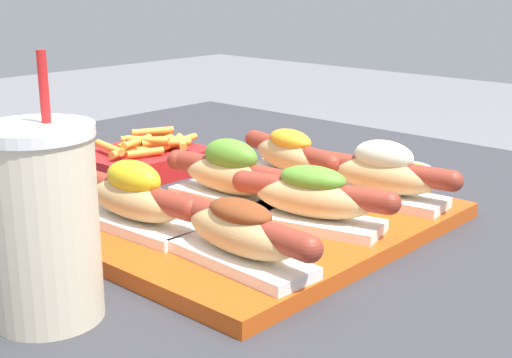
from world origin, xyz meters
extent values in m
cube|color=#CC4C14|center=(0.00, -0.14, 0.70)|extent=(0.43, 0.33, 0.02)
cube|color=white|center=(-0.13, -0.22, 0.72)|extent=(0.07, 0.16, 0.01)
ellipsoid|color=tan|center=(-0.13, -0.22, 0.75)|extent=(0.06, 0.14, 0.04)
cylinder|color=maroon|center=(-0.13, -0.22, 0.75)|extent=(0.04, 0.18, 0.03)
sphere|color=maroon|center=(-0.13, -0.31, 0.75)|extent=(0.03, 0.03, 0.03)
sphere|color=maroon|center=(-0.12, -0.13, 0.75)|extent=(0.03, 0.03, 0.03)
ellipsoid|color=brown|center=(-0.13, -0.22, 0.77)|extent=(0.04, 0.08, 0.02)
cube|color=white|center=(0.01, -0.20, 0.72)|extent=(0.10, 0.17, 0.01)
ellipsoid|color=tan|center=(0.01, -0.20, 0.75)|extent=(0.08, 0.15, 0.04)
cylinder|color=maroon|center=(0.01, -0.20, 0.75)|extent=(0.07, 0.18, 0.03)
sphere|color=maroon|center=(0.03, -0.29, 0.75)|extent=(0.03, 0.03, 0.03)
sphere|color=maroon|center=(-0.02, -0.12, 0.75)|extent=(0.03, 0.03, 0.03)
ellipsoid|color=#5B992D|center=(0.01, -0.20, 0.77)|extent=(0.06, 0.08, 0.03)
cube|color=white|center=(0.14, -0.21, 0.72)|extent=(0.08, 0.17, 0.01)
ellipsoid|color=tan|center=(0.14, -0.21, 0.75)|extent=(0.07, 0.15, 0.04)
cylinder|color=maroon|center=(0.14, -0.21, 0.75)|extent=(0.05, 0.18, 0.03)
sphere|color=maroon|center=(0.15, -0.30, 0.75)|extent=(0.03, 0.03, 0.03)
sphere|color=maroon|center=(0.13, -0.12, 0.75)|extent=(0.03, 0.03, 0.03)
ellipsoid|color=silver|center=(0.14, -0.21, 0.77)|extent=(0.05, 0.08, 0.04)
cube|color=white|center=(-0.13, -0.06, 0.72)|extent=(0.07, 0.16, 0.01)
ellipsoid|color=tan|center=(-0.13, -0.06, 0.75)|extent=(0.05, 0.14, 0.04)
cylinder|color=maroon|center=(-0.13, -0.06, 0.75)|extent=(0.03, 0.18, 0.03)
sphere|color=maroon|center=(-0.13, -0.15, 0.75)|extent=(0.03, 0.03, 0.03)
sphere|color=maroon|center=(-0.13, 0.03, 0.75)|extent=(0.03, 0.03, 0.03)
ellipsoid|color=yellow|center=(-0.13, -0.06, 0.77)|extent=(0.04, 0.08, 0.04)
cube|color=white|center=(0.01, -0.07, 0.72)|extent=(0.07, 0.16, 0.01)
ellipsoid|color=tan|center=(0.01, -0.07, 0.75)|extent=(0.06, 0.14, 0.04)
cylinder|color=maroon|center=(0.01, -0.07, 0.75)|extent=(0.04, 0.18, 0.03)
sphere|color=maroon|center=(0.02, -0.16, 0.75)|extent=(0.03, 0.03, 0.03)
sphere|color=maroon|center=(0.00, 0.02, 0.75)|extent=(0.03, 0.03, 0.03)
ellipsoid|color=#5B992D|center=(0.01, -0.07, 0.77)|extent=(0.05, 0.08, 0.04)
cube|color=white|center=(0.14, -0.06, 0.72)|extent=(0.09, 0.17, 0.01)
ellipsoid|color=tan|center=(0.14, -0.06, 0.75)|extent=(0.08, 0.15, 0.04)
cylinder|color=maroon|center=(0.14, -0.06, 0.75)|extent=(0.07, 0.18, 0.03)
sphere|color=maroon|center=(0.12, -0.14, 0.75)|extent=(0.03, 0.03, 0.03)
sphere|color=maroon|center=(0.16, 0.03, 0.75)|extent=(0.03, 0.03, 0.03)
ellipsoid|color=gold|center=(0.14, -0.06, 0.77)|extent=(0.06, 0.08, 0.03)
cylinder|color=silver|center=(0.29, -0.15, 0.70)|extent=(0.08, 0.08, 0.02)
cylinder|color=yellow|center=(0.29, -0.15, 0.71)|extent=(0.06, 0.06, 0.01)
cylinder|color=beige|center=(-0.30, -0.15, 0.78)|extent=(0.09, 0.09, 0.16)
cylinder|color=white|center=(-0.30, -0.15, 0.86)|extent=(0.10, 0.10, 0.01)
cylinder|color=red|center=(-0.28, -0.15, 0.90)|extent=(0.01, 0.01, 0.06)
cube|color=red|center=(0.06, 0.17, 0.71)|extent=(0.18, 0.15, 0.03)
cylinder|color=gold|center=(0.11, 0.20, 0.75)|extent=(0.07, 0.04, 0.01)
cylinder|color=gold|center=(0.06, 0.15, 0.75)|extent=(0.04, 0.06, 0.01)
cylinder|color=gold|center=(0.01, 0.18, 0.74)|extent=(0.02, 0.08, 0.01)
cylinder|color=gold|center=(0.04, 0.13, 0.74)|extent=(0.06, 0.03, 0.01)
cylinder|color=gold|center=(0.10, 0.21, 0.74)|extent=(0.07, 0.05, 0.01)
cylinder|color=gold|center=(0.11, 0.13, 0.74)|extent=(0.05, 0.07, 0.01)
cylinder|color=gold|center=(0.10, 0.15, 0.74)|extent=(0.05, 0.05, 0.01)
cylinder|color=gold|center=(0.08, 0.15, 0.73)|extent=(0.07, 0.02, 0.01)
cylinder|color=gold|center=(0.12, 0.14, 0.74)|extent=(0.09, 0.03, 0.01)
cylinder|color=gold|center=(0.02, 0.16, 0.74)|extent=(0.07, 0.03, 0.01)
cylinder|color=gold|center=(0.10, 0.17, 0.74)|extent=(0.06, 0.03, 0.01)
cylinder|color=gold|center=(0.07, 0.20, 0.74)|extent=(0.07, 0.04, 0.01)
cylinder|color=gold|center=(0.08, 0.13, 0.74)|extent=(0.06, 0.05, 0.01)
cylinder|color=gold|center=(0.05, 0.16, 0.75)|extent=(0.07, 0.03, 0.01)
camera|label=1|loc=(-0.60, -0.66, 0.98)|focal=50.00mm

